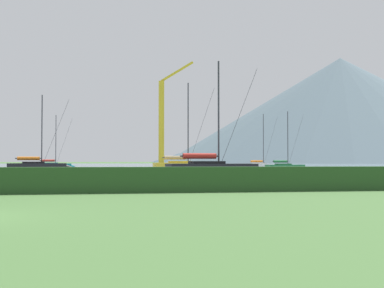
{
  "coord_description": "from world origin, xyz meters",
  "views": [
    {
      "loc": [
        4.21,
        -15.74,
        1.56
      ],
      "look_at": [
        14.98,
        43.86,
        3.37
      ],
      "focal_mm": 51.34,
      "sensor_mm": 36.0,
      "label": 1
    }
  ],
  "objects_px": {
    "sailboat_slip_2": "(261,166)",
    "sailboat_slip_8": "(37,167)",
    "dock_crane": "(162,131)",
    "sailboat_slip_5": "(286,167)",
    "sailboat_slip_0": "(213,169)",
    "sailboat_slip_9": "(184,166)",
    "sailboat_slip_6": "(53,166)"
  },
  "relations": [
    {
      "from": "sailboat_slip_5",
      "to": "dock_crane",
      "type": "distance_m",
      "value": 20.19
    },
    {
      "from": "sailboat_slip_2",
      "to": "sailboat_slip_8",
      "type": "bearing_deg",
      "value": -152.35
    },
    {
      "from": "sailboat_slip_5",
      "to": "dock_crane",
      "type": "relative_size",
      "value": 0.51
    },
    {
      "from": "sailboat_slip_8",
      "to": "sailboat_slip_9",
      "type": "relative_size",
      "value": 0.84
    },
    {
      "from": "sailboat_slip_5",
      "to": "sailboat_slip_8",
      "type": "relative_size",
      "value": 0.88
    },
    {
      "from": "sailboat_slip_6",
      "to": "sailboat_slip_5",
      "type": "bearing_deg",
      "value": -45.32
    },
    {
      "from": "sailboat_slip_5",
      "to": "dock_crane",
      "type": "bearing_deg",
      "value": 146.87
    },
    {
      "from": "sailboat_slip_2",
      "to": "sailboat_slip_6",
      "type": "height_order",
      "value": "sailboat_slip_2"
    },
    {
      "from": "sailboat_slip_0",
      "to": "sailboat_slip_5",
      "type": "bearing_deg",
      "value": 54.64
    },
    {
      "from": "sailboat_slip_6",
      "to": "sailboat_slip_9",
      "type": "distance_m",
      "value": 33.47
    },
    {
      "from": "sailboat_slip_8",
      "to": "dock_crane",
      "type": "distance_m",
      "value": 22.28
    },
    {
      "from": "sailboat_slip_0",
      "to": "sailboat_slip_8",
      "type": "height_order",
      "value": "sailboat_slip_0"
    },
    {
      "from": "sailboat_slip_6",
      "to": "dock_crane",
      "type": "distance_m",
      "value": 23.45
    },
    {
      "from": "sailboat_slip_5",
      "to": "sailboat_slip_8",
      "type": "height_order",
      "value": "sailboat_slip_8"
    },
    {
      "from": "sailboat_slip_5",
      "to": "sailboat_slip_2",
      "type": "bearing_deg",
      "value": 76.19
    },
    {
      "from": "sailboat_slip_2",
      "to": "dock_crane",
      "type": "relative_size",
      "value": 0.57
    },
    {
      "from": "sailboat_slip_5",
      "to": "sailboat_slip_8",
      "type": "xyz_separation_m",
      "value": [
        -35.79,
        -4.04,
        0.15
      ]
    },
    {
      "from": "sailboat_slip_0",
      "to": "sailboat_slip_9",
      "type": "bearing_deg",
      "value": 81.77
    },
    {
      "from": "sailboat_slip_8",
      "to": "sailboat_slip_6",
      "type": "bearing_deg",
      "value": 80.58
    },
    {
      "from": "sailboat_slip_6",
      "to": "sailboat_slip_8",
      "type": "bearing_deg",
      "value": -104.1
    },
    {
      "from": "sailboat_slip_9",
      "to": "dock_crane",
      "type": "relative_size",
      "value": 0.69
    },
    {
      "from": "sailboat_slip_6",
      "to": "sailboat_slip_9",
      "type": "relative_size",
      "value": 0.8
    },
    {
      "from": "sailboat_slip_2",
      "to": "sailboat_slip_6",
      "type": "xyz_separation_m",
      "value": [
        -36.84,
        5.9,
        0.04
      ]
    },
    {
      "from": "sailboat_slip_0",
      "to": "dock_crane",
      "type": "bearing_deg",
      "value": 84.96
    },
    {
      "from": "sailboat_slip_6",
      "to": "dock_crane",
      "type": "bearing_deg",
      "value": -52.04
    },
    {
      "from": "dock_crane",
      "to": "sailboat_slip_9",
      "type": "bearing_deg",
      "value": -84.31
    },
    {
      "from": "sailboat_slip_2",
      "to": "sailboat_slip_6",
      "type": "bearing_deg",
      "value": 170.07
    },
    {
      "from": "sailboat_slip_2",
      "to": "sailboat_slip_5",
      "type": "height_order",
      "value": "sailboat_slip_2"
    },
    {
      "from": "sailboat_slip_8",
      "to": "sailboat_slip_5",
      "type": "bearing_deg",
      "value": -2.53
    },
    {
      "from": "sailboat_slip_0",
      "to": "dock_crane",
      "type": "relative_size",
      "value": 0.6
    },
    {
      "from": "sailboat_slip_2",
      "to": "sailboat_slip_8",
      "type": "distance_m",
      "value": 42.14
    },
    {
      "from": "sailboat_slip_0",
      "to": "sailboat_slip_2",
      "type": "bearing_deg",
      "value": 62.77
    }
  ]
}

